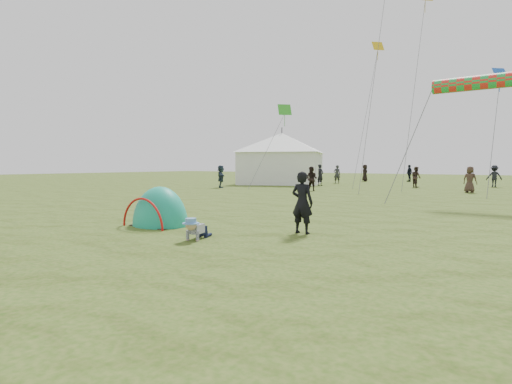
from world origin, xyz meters
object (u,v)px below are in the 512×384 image
Objects in this scene: popup_tent at (160,225)px; standing_adult at (302,203)px; crawling_toddler at (195,228)px; event_marquee at (282,157)px.

popup_tent is 1.42× the size of standing_adult.
event_marquee reaches higher than crawling_toddler.
popup_tent is 4.33m from standing_adult.
crawling_toddler is 0.32× the size of popup_tent.
popup_tent is (-2.43, 1.05, -0.28)m from crawling_toddler.
event_marquee is at bearing -59.31° from standing_adult.
standing_adult is at bearing 39.06° from crawling_toddler.
popup_tent is at bearing 142.52° from crawling_toddler.
standing_adult is 0.22× the size of event_marquee.
event_marquee reaches higher than standing_adult.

